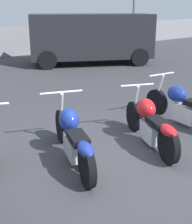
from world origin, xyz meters
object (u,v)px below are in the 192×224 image
at_px(motorcycle_slot_1, 73,137).
at_px(motorcycle_slot_2, 151,123).
at_px(motorcycle_slot_3, 184,107).
at_px(parked_van, 90,36).

relative_size(motorcycle_slot_1, motorcycle_slot_2, 1.10).
bearing_deg(motorcycle_slot_3, motorcycle_slot_1, -176.46).
height_order(motorcycle_slot_3, parked_van, parked_van).
bearing_deg(motorcycle_slot_2, motorcycle_slot_1, -170.51).
relative_size(motorcycle_slot_1, parked_van, 0.38).
height_order(motorcycle_slot_2, parked_van, parked_van).
height_order(motorcycle_slot_1, motorcycle_slot_3, motorcycle_slot_3).
relative_size(motorcycle_slot_1, motorcycle_slot_3, 0.98).
bearing_deg(motorcycle_slot_1, motorcycle_slot_2, 6.60).
xyz_separation_m(motorcycle_slot_3, parked_van, (3.20, 6.71, 0.72)).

